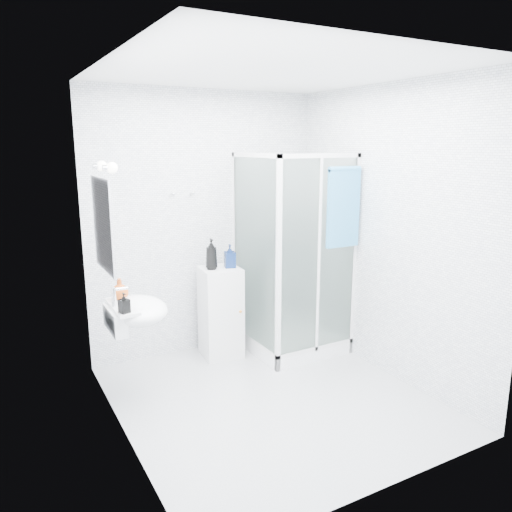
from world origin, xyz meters
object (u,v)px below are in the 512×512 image
hand_towel (343,205)px  soap_dispenser_orange (120,289)px  shower_enclosure (290,309)px  wall_basin (135,311)px  shampoo_bottle_a (211,254)px  storage_cabinet (221,312)px  soap_dispenser_black (124,303)px  shampoo_bottle_b (230,256)px

hand_towel → soap_dispenser_orange: (-2.04, 0.23, -0.58)m
shower_enclosure → wall_basin: (-1.66, -0.32, 0.35)m
shampoo_bottle_a → soap_dispenser_orange: 1.07m
shampoo_bottle_a → storage_cabinet: bearing=1.4°
shampoo_bottle_a → soap_dispenser_black: 1.29m
storage_cabinet → shampoo_bottle_b: shampoo_bottle_b is taller
hand_towel → shampoo_bottle_b: size_ratio=3.29×
wall_basin → hand_towel: (1.97, -0.09, 0.73)m
wall_basin → hand_towel: hand_towel is taller
soap_dispenser_orange → wall_basin: bearing=-63.5°
hand_towel → shampoo_bottle_b: 1.19m
storage_cabinet → shampoo_bottle_a: bearing=-172.7°
storage_cabinet → shampoo_bottle_b: 0.57m
storage_cabinet → hand_towel: hand_towel is taller
shampoo_bottle_b → soap_dispenser_orange: size_ratio=1.29×
shower_enclosure → hand_towel: (0.32, -0.40, 1.08)m
soap_dispenser_orange → soap_dispenser_black: soap_dispenser_orange is taller
shower_enclosure → shampoo_bottle_a: 0.99m
wall_basin → shampoo_bottle_a: bearing=31.6°
wall_basin → hand_towel: bearing=-2.5°
soap_dispenser_orange → soap_dispenser_black: (-0.05, -0.34, -0.01)m
shampoo_bottle_a → soap_dispenser_black: (-1.04, -0.75, -0.11)m
shampoo_bottle_a → shampoo_bottle_b: (0.19, -0.02, -0.04)m
shampoo_bottle_a → shampoo_bottle_b: shampoo_bottle_a is taller
wall_basin → shampoo_bottle_a: size_ratio=1.88×
hand_towel → shampoo_bottle_a: bearing=148.6°
hand_towel → storage_cabinet: bearing=146.1°
soap_dispenser_black → soap_dispenser_orange: bearing=81.2°
shampoo_bottle_a → soap_dispenser_orange: size_ratio=1.69×
storage_cabinet → soap_dispenser_orange: (-1.08, -0.42, 0.50)m
shower_enclosure → storage_cabinet: size_ratio=2.21×
shower_enclosure → storage_cabinet: 0.70m
shampoo_bottle_a → wall_basin: bearing=-148.4°
shower_enclosure → hand_towel: shower_enclosure is taller
hand_towel → shampoo_bottle_a: size_ratio=2.51×
hand_towel → soap_dispenser_black: size_ratio=4.91×
storage_cabinet → shampoo_bottle_a: size_ratio=3.03×
wall_basin → storage_cabinet: 1.20m
wall_basin → shower_enclosure: bearing=10.8°
shampoo_bottle_a → shampoo_bottle_b: bearing=-6.4°
shampoo_bottle_b → hand_towel: bearing=-35.7°
shower_enclosure → storage_cabinet: shower_enclosure is taller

